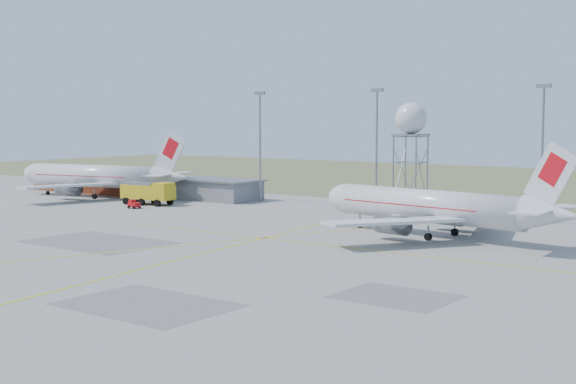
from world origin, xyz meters
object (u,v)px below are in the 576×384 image
Objects in this scene: airliner_main at (433,207)px; fire_truck at (149,194)px; radar_tower at (411,153)px; airliner_far at (98,177)px; baggage_tug at (134,205)px.

airliner_main is 59.39m from fire_truck.
radar_tower is at bearing 9.81° from fire_truck.
airliner_far reaches higher than airliner_main.
fire_truck is 6.46m from baggage_tug.
airliner_main is 0.97× the size of airliner_far.
baggage_tug is (-56.71, -0.17, -3.36)m from airliner_main.
airliner_far reaches higher than baggage_tug.
radar_tower is at bearing 176.58° from airliner_far.
airliner_main is at bearing 1.04° from baggage_tug.
airliner_far is 18.79m from fire_truck.
fire_truck is at bearing 157.00° from airliner_far.
radar_tower is (64.11, 9.41, 6.02)m from airliner_far.
radar_tower reaches higher than airliner_main.
fire_truck is (-45.80, -13.04, -8.13)m from radar_tower.
radar_tower is at bearing -46.04° from airliner_main.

